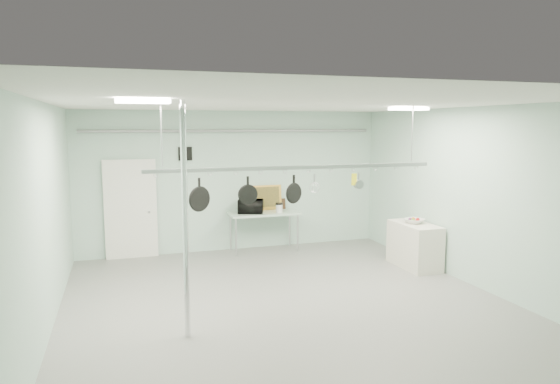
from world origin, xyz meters
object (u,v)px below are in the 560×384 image
object	(u,v)px
fruit_bowl	(414,221)
skillet_mid	(248,190)
side_cabinet	(414,245)
prep_table	(264,215)
coffee_canister	(279,209)
chrome_pole	(185,222)
microwave	(251,206)
skillet_right	(294,189)
pot_rack	(297,166)
skillet_left	(199,195)

from	to	relation	value
fruit_bowl	skillet_mid	xyz separation A→B (m)	(-3.76, -1.14, 0.93)
fruit_bowl	side_cabinet	bearing A→B (deg)	-86.01
prep_table	coffee_canister	bearing A→B (deg)	-31.58
chrome_pole	microwave	size ratio (longest dim) A/B	5.74
microwave	fruit_bowl	xyz separation A→B (m)	(2.86, -2.14, -0.11)
prep_table	skillet_right	bearing A→B (deg)	-97.80
prep_table	pot_rack	distance (m)	3.61
skillet_left	skillet_right	xyz separation A→B (m)	(1.51, 0.00, 0.04)
prep_table	skillet_mid	size ratio (longest dim) A/B	3.78
coffee_canister	pot_rack	bearing A→B (deg)	-102.80
skillet_mid	chrome_pole	bearing A→B (deg)	-139.75
skillet_left	skillet_right	world-z (taller)	same
microwave	side_cabinet	bearing A→B (deg)	162.01
pot_rack	fruit_bowl	bearing A→B (deg)	21.06
coffee_canister	skillet_mid	bearing A→B (deg)	-116.00
pot_rack	side_cabinet	bearing A→B (deg)	20.45
pot_rack	microwave	xyz separation A→B (m)	(0.08, 3.28, -1.17)
chrome_pole	skillet_right	distance (m)	2.07
pot_rack	skillet_right	distance (m)	0.37
chrome_pole	skillet_left	distance (m)	0.99
skillet_left	side_cabinet	bearing A→B (deg)	-14.45
prep_table	pot_rack	xyz separation A→B (m)	(-0.40, -3.30, 1.40)
skillet_mid	skillet_right	world-z (taller)	same
microwave	fruit_bowl	world-z (taller)	microwave
prep_table	side_cabinet	distance (m)	3.39
chrome_pole	pot_rack	world-z (taller)	chrome_pole
coffee_canister	skillet_right	distance (m)	3.32
side_cabinet	microwave	size ratio (longest dim) A/B	2.15
chrome_pole	skillet_right	xyz separation A→B (m)	(1.85, 0.90, 0.26)
skillet_left	coffee_canister	bearing A→B (deg)	25.71
chrome_pole	coffee_canister	size ratio (longest dim) A/B	16.71
chrome_pole	microwave	distance (m)	4.66
chrome_pole	skillet_mid	world-z (taller)	chrome_pole
prep_table	coffee_canister	xyz separation A→B (m)	(0.31, -0.19, 0.17)
skillet_left	skillet_mid	xyz separation A→B (m)	(0.76, 0.00, 0.05)
skillet_mid	skillet_right	distance (m)	0.76
prep_table	microwave	xyz separation A→B (m)	(-0.32, -0.02, 0.23)
pot_rack	coffee_canister	world-z (taller)	pot_rack
pot_rack	skillet_mid	world-z (taller)	pot_rack
microwave	coffee_canister	size ratio (longest dim) A/B	2.91
prep_table	pot_rack	size ratio (longest dim) A/B	0.33
side_cabinet	fruit_bowl	distance (m)	0.50
microwave	skillet_mid	xyz separation A→B (m)	(-0.90, -3.28, 0.81)
pot_rack	skillet_left	distance (m)	1.62
fruit_bowl	skillet_left	xyz separation A→B (m)	(-4.51, -1.14, 0.88)
fruit_bowl	skillet_left	distance (m)	4.74
chrome_pole	skillet_right	world-z (taller)	chrome_pole
skillet_left	skillet_mid	world-z (taller)	same
microwave	prep_table	bearing A→B (deg)	-156.99
skillet_left	prep_table	bearing A→B (deg)	31.07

